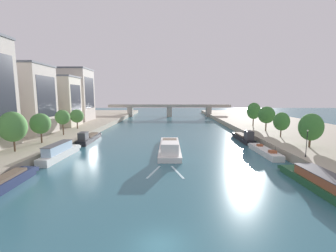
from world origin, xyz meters
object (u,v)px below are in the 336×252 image
Objects in this scene: moored_boat_left_gap_after at (60,152)px; tree_left_by_lamp at (62,117)px; tree_right_distant at (282,121)px; lamppost_right_bank at (307,142)px; barge_midriver at (170,147)px; tree_left_past_mid at (77,116)px; tree_right_second at (311,127)px; bridge_far at (169,109)px; tree_left_far at (13,127)px; moored_boat_right_upstream at (322,183)px; moored_boat_left_upstream at (89,138)px; moored_boat_right_near at (264,151)px; tree_left_second at (40,124)px; tree_right_by_lamp at (254,111)px; moored_boat_right_end at (244,137)px; tree_right_end_of_row at (267,115)px.

tree_left_by_lamp reaches higher than moored_boat_left_gap_after.
tree_right_distant reaches higher than lamppost_right_bank.
barge_midriver is at bearing 14.79° from moored_boat_left_gap_after.
tree_left_past_mid is 59.96m from lamppost_right_bank.
bridge_far is (-28.12, 82.61, -1.27)m from tree_right_second.
tree_left_past_mid is 64.62m from bridge_far.
tree_left_far is (-7.41, -1.47, 4.94)m from moored_boat_left_gap_after.
bridge_far is (27.84, 58.30, -1.14)m from tree_left_past_mid.
barge_midriver reaches higher than moored_boat_right_upstream.
bridge_far is at bearing 104.53° from lamppost_right_bank.
tree_left_far reaches higher than moored_boat_left_upstream.
moored_boat_right_near is 2.73× the size of lamppost_right_bank.
barge_midriver is 0.30× the size of bridge_far.
moored_boat_left_gap_after is 42.24m from moored_boat_right_upstream.
tree_left_second is (-27.53, 0.59, 4.92)m from barge_midriver.
tree_left_far is 66.43m from tree_right_by_lamp.
moored_boat_left_upstream is (-0.07, 15.43, -0.29)m from moored_boat_left_gap_after.
moored_boat_right_end is at bearing 30.02° from barge_midriver.
moored_boat_right_upstream is 30.51m from moored_boat_right_end.
moored_boat_right_end is at bearing 90.03° from moored_boat_right_upstream.
tree_right_distant is 18.84m from lamppost_right_bank.
tree_right_end_of_row is 28.41m from lamppost_right_bank.
tree_right_distant is (8.15, -2.73, 4.48)m from moored_boat_right_end.
barge_midriver is at bearing 156.34° from lamppost_right_bank.
tree_left_far reaches higher than tree_right_distant.
tree_left_by_lamp is 58.40m from tree_right_by_lamp.
moored_boat_left_upstream is (-20.80, 9.96, 0.05)m from barge_midriver.
bridge_far is at bearing 101.25° from moored_boat_right_upstream.
tree_right_by_lamp is (55.49, 18.19, 0.45)m from tree_left_by_lamp.
moored_boat_right_end is 50.81m from tree_left_far.
tree_left_past_mid reaches higher than moored_boat_left_upstream.
tree_left_past_mid is (-7.67, 11.50, 4.57)m from moored_boat_left_upstream.
moored_boat_right_upstream is 1.97× the size of tree_right_by_lamp.
tree_left_far is 90.98m from bridge_far.
tree_left_far is 50.88m from lamppost_right_bank.
moored_boat_left_gap_after is 1.82× the size of tree_left_far.
moored_boat_left_gap_after is at bearing -144.86° from tree_right_by_lamp.
tree_right_second is 1.47× the size of lamppost_right_bank.
tree_left_past_mid is (-47.57, 10.43, 4.54)m from moored_boat_right_end.
barge_midriver is at bearing -37.01° from tree_left_past_mid.
tree_left_second is 0.09× the size of bridge_far.
tree_right_end_of_row is at bearing -3.55° from tree_left_past_mid.
tree_left_by_lamp is 10.95m from tree_left_past_mid.
lamppost_right_bank is (-5.02, -27.89, -2.10)m from tree_right_end_of_row.
tree_right_distant is at bearing -18.52° from moored_boat_right_end.
tree_right_by_lamp is (0.26, 10.77, 0.43)m from tree_right_end_of_row.
tree_left_far is at bearing -159.16° from moored_boat_right_end.
lamppost_right_bank is 0.07× the size of bridge_far.
barge_midriver is 27.97m from tree_left_second.
moored_boat_right_near is (39.85, 3.48, -0.64)m from moored_boat_left_gap_after.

